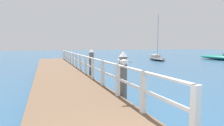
{
  "coord_description": "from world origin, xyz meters",
  "views": [
    {
      "loc": [
        -0.9,
        -1.38,
        2.1
      ],
      "look_at": [
        3.31,
        9.97,
        0.94
      ],
      "focal_mm": 29.46,
      "sensor_mm": 36.0,
      "label": 1
    }
  ],
  "objects_px": {
    "dock_piling_near": "(123,78)",
    "dock_piling_far": "(92,65)",
    "seagull_foreground": "(124,62)",
    "boat_2": "(157,58)"
  },
  "relations": [
    {
      "from": "seagull_foreground",
      "to": "boat_2",
      "type": "xyz_separation_m",
      "value": [
        12.91,
        17.46,
        -1.3
      ]
    },
    {
      "from": "dock_piling_near",
      "to": "seagull_foreground",
      "type": "height_order",
      "value": "dock_piling_near"
    },
    {
      "from": "dock_piling_near",
      "to": "dock_piling_far",
      "type": "height_order",
      "value": "same"
    },
    {
      "from": "dock_piling_far",
      "to": "boat_2",
      "type": "xyz_separation_m",
      "value": [
        12.52,
        11.94,
        -0.64
      ]
    },
    {
      "from": "dock_piling_far",
      "to": "seagull_foreground",
      "type": "height_order",
      "value": "dock_piling_far"
    },
    {
      "from": "dock_piling_near",
      "to": "dock_piling_far",
      "type": "relative_size",
      "value": 1.0
    },
    {
      "from": "dock_piling_far",
      "to": "boat_2",
      "type": "distance_m",
      "value": 17.32
    },
    {
      "from": "dock_piling_near",
      "to": "boat_2",
      "type": "xyz_separation_m",
      "value": [
        12.52,
        16.51,
        -0.64
      ]
    },
    {
      "from": "boat_2",
      "to": "seagull_foreground",
      "type": "bearing_deg",
      "value": 67.38
    },
    {
      "from": "dock_piling_near",
      "to": "boat_2",
      "type": "relative_size",
      "value": 0.3
    }
  ]
}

